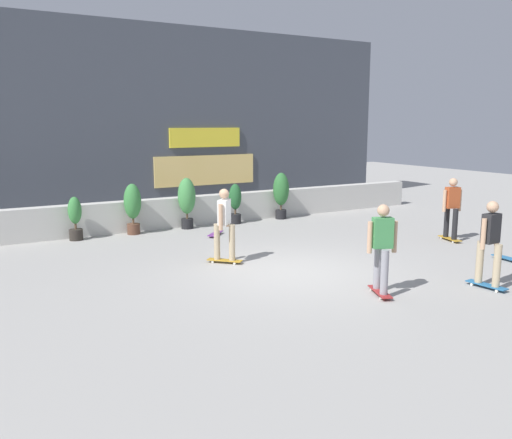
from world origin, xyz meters
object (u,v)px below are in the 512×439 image
(skater_by_wall_left, at_px, (490,240))
(skateboard_aside, at_px, (215,233))
(skater_far_left, at_px, (224,222))
(skater_mid_plaza, at_px, (382,245))
(potted_plant_0, at_px, (75,217))
(skater_foreground, at_px, (452,206))
(potted_plant_2, at_px, (187,199))
(potted_plant_3, at_px, (235,202))
(skateboard_near_camera, at_px, (508,258))
(potted_plant_4, at_px, (281,192))
(potted_plant_1, at_px, (133,205))

(skater_by_wall_left, relative_size, skateboard_aside, 2.39)
(skater_far_left, relative_size, skater_mid_plaza, 1.00)
(potted_plant_0, height_order, skater_foreground, skater_foreground)
(skater_foreground, bearing_deg, potted_plant_2, 136.67)
(potted_plant_3, distance_m, skater_by_wall_left, 8.48)
(skateboard_near_camera, bearing_deg, skater_by_wall_left, -153.45)
(skater_far_left, bearing_deg, skater_mid_plaza, -67.69)
(potted_plant_3, distance_m, skater_far_left, 4.89)
(potted_plant_4, xyz_separation_m, skater_mid_plaza, (-2.76, -7.70, 0.05))
(skater_mid_plaza, relative_size, skateboard_aside, 2.39)
(potted_plant_2, relative_size, potted_plant_4, 1.00)
(potted_plant_0, height_order, skater_far_left, skater_far_left)
(potted_plant_2, bearing_deg, potted_plant_3, 0.00)
(potted_plant_0, bearing_deg, potted_plant_1, -0.00)
(skateboard_near_camera, bearing_deg, potted_plant_1, 131.81)
(skater_by_wall_left, bearing_deg, skater_far_left, 129.71)
(skater_by_wall_left, bearing_deg, potted_plant_4, 85.27)
(potted_plant_1, relative_size, potted_plant_3, 1.15)
(potted_plant_2, xyz_separation_m, potted_plant_4, (3.34, 0.00, -0.00))
(potted_plant_4, distance_m, skateboard_near_camera, 7.50)
(potted_plant_3, height_order, skater_by_wall_left, skater_by_wall_left)
(skater_foreground, relative_size, skateboard_aside, 2.39)
(skater_by_wall_left, bearing_deg, potted_plant_2, 107.44)
(potted_plant_1, bearing_deg, skateboard_near_camera, -48.19)
(potted_plant_4, xyz_separation_m, skater_far_left, (-4.20, -4.19, 0.05))
(potted_plant_1, relative_size, skater_mid_plaza, 0.85)
(potted_plant_1, xyz_separation_m, skateboard_near_camera, (6.53, -7.30, -0.77))
(skater_foreground, bearing_deg, skateboard_near_camera, -104.86)
(skateboard_near_camera, xyz_separation_m, skateboard_aside, (-4.60, 5.93, 0.00))
(potted_plant_0, relative_size, potted_plant_2, 0.78)
(potted_plant_2, distance_m, potted_plant_4, 3.34)
(potted_plant_0, distance_m, skateboard_near_camera, 10.94)
(potted_plant_0, xyz_separation_m, potted_plant_4, (6.59, -0.00, 0.27))
(skater_far_left, bearing_deg, skater_by_wall_left, -50.29)
(skater_far_left, distance_m, skater_mid_plaza, 3.79)
(potted_plant_3, xyz_separation_m, skateboard_aside, (-1.36, -1.37, -0.62))
(skater_mid_plaza, height_order, skater_by_wall_left, same)
(potted_plant_2, distance_m, skater_far_left, 4.28)
(potted_plant_3, distance_m, skateboard_near_camera, 8.01)
(skater_far_left, xyz_separation_m, skateboard_aside, (1.14, 2.82, -0.88))
(potted_plant_3, bearing_deg, skater_far_left, -120.75)
(skater_mid_plaza, bearing_deg, skateboard_near_camera, 5.35)
(skater_foreground, relative_size, skater_by_wall_left, 1.00)
(skateboard_aside, bearing_deg, skateboard_near_camera, -52.17)
(skater_foreground, xyz_separation_m, skateboard_aside, (-5.18, 3.77, -0.88))
(skater_mid_plaza, bearing_deg, potted_plant_2, 94.28)
(potted_plant_3, bearing_deg, skater_by_wall_left, -83.16)
(potted_plant_1, bearing_deg, potted_plant_4, 0.00)
(potted_plant_1, bearing_deg, skater_by_wall_left, -62.96)
(potted_plant_2, relative_size, skateboard_aside, 2.15)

